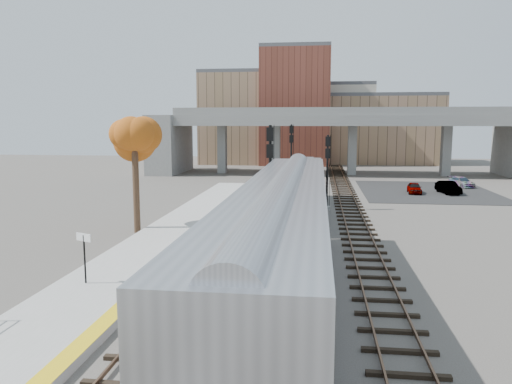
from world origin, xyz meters
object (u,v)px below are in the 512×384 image
(car_a, at_px, (414,188))
(car_c, at_px, (462,182))
(locomotive, at_px, (303,185))
(car_b, at_px, (448,187))
(tree, at_px, (134,139))
(signal_mast_far, at_px, (291,154))
(coach, at_px, (285,245))
(signal_mast_near, at_px, (270,178))
(signal_mast_mid, at_px, (327,174))

(car_a, relative_size, car_c, 0.87)
(locomotive, relative_size, car_b, 4.75)
(tree, height_order, car_a, tree)
(signal_mast_far, relative_size, car_b, 1.81)
(coach, relative_size, car_a, 7.44)
(locomotive, relative_size, car_c, 4.92)
(car_a, bearing_deg, signal_mast_far, 156.83)
(tree, height_order, car_b, tree)
(locomotive, height_order, tree, tree)
(signal_mast_near, bearing_deg, signal_mast_far, 90.00)
(coach, bearing_deg, car_b, 67.19)
(signal_mast_far, bearing_deg, signal_mast_near, -90.00)
(coach, distance_m, car_a, 37.03)
(locomotive, height_order, signal_mast_far, signal_mast_far)
(signal_mast_near, distance_m, car_a, 23.99)
(car_b, bearing_deg, signal_mast_mid, -148.24)
(locomotive, xyz_separation_m, signal_mast_far, (-2.10, 19.72, 1.36))
(coach, relative_size, car_b, 6.24)
(signal_mast_near, xyz_separation_m, tree, (-8.95, -2.10, 2.72))
(signal_mast_near, height_order, car_a, signal_mast_near)
(tree, relative_size, car_b, 2.15)
(tree, distance_m, car_c, 40.63)
(coach, relative_size, signal_mast_far, 3.44)
(tree, bearing_deg, car_c, 44.05)
(tree, bearing_deg, signal_mast_far, 72.78)
(coach, bearing_deg, signal_mast_mid, 85.27)
(signal_mast_mid, distance_m, car_c, 23.56)
(signal_mast_mid, height_order, car_a, signal_mast_mid)
(locomotive, bearing_deg, signal_mast_far, 96.08)
(tree, bearing_deg, signal_mast_mid, 39.37)
(locomotive, relative_size, tree, 2.21)
(locomotive, xyz_separation_m, signal_mast_mid, (2.00, 1.57, 0.81))
(car_a, relative_size, car_b, 0.84)
(coach, bearing_deg, signal_mast_near, 97.68)
(signal_mast_near, relative_size, tree, 0.85)
(car_a, bearing_deg, locomotive, -127.32)
(signal_mast_far, bearing_deg, car_b, -22.31)
(coach, xyz_separation_m, car_a, (11.36, 35.18, -2.18))
(tree, relative_size, car_a, 2.57)
(signal_mast_near, height_order, car_b, signal_mast_near)
(car_a, xyz_separation_m, car_b, (3.51, 0.18, 0.09))
(car_a, bearing_deg, car_b, 7.76)
(coach, xyz_separation_m, car_b, (14.87, 35.36, -2.10))
(tree, xyz_separation_m, car_a, (22.41, 21.71, -5.79))
(tree, bearing_deg, locomotive, 39.60)
(coach, relative_size, signal_mast_near, 3.41)
(signal_mast_near, height_order, signal_mast_mid, signal_mast_near)
(coach, distance_m, signal_mast_near, 15.73)
(car_a, bearing_deg, car_c, 48.71)
(coach, height_order, signal_mast_mid, signal_mast_mid)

